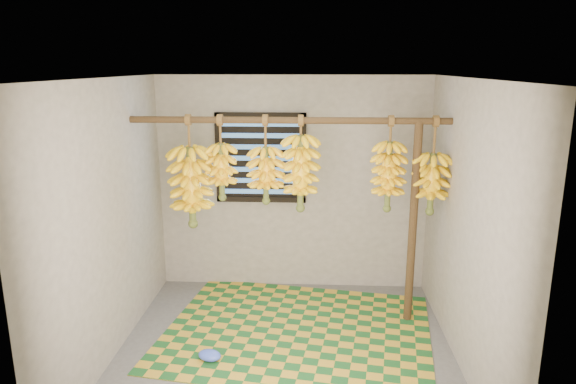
# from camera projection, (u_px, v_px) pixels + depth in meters

# --- Properties ---
(floor) EXTENTS (3.00, 3.00, 0.01)m
(floor) POSITION_uv_depth(u_px,v_px,m) (285.00, 354.00, 4.57)
(floor) COLOR #505050
(floor) RESTS_ON ground
(ceiling) EXTENTS (3.00, 3.00, 0.01)m
(ceiling) POSITION_uv_depth(u_px,v_px,m) (284.00, 78.00, 3.99)
(ceiling) COLOR silver
(ceiling) RESTS_ON wall_back
(wall_back) EXTENTS (3.00, 0.01, 2.40)m
(wall_back) POSITION_uv_depth(u_px,v_px,m) (292.00, 184.00, 5.74)
(wall_back) COLOR slate
(wall_back) RESTS_ON floor
(wall_left) EXTENTS (0.01, 3.00, 2.40)m
(wall_left) POSITION_uv_depth(u_px,v_px,m) (108.00, 222.00, 4.36)
(wall_left) COLOR slate
(wall_left) RESTS_ON floor
(wall_right) EXTENTS (0.01, 3.00, 2.40)m
(wall_right) POSITION_uv_depth(u_px,v_px,m) (468.00, 228.00, 4.20)
(wall_right) COLOR slate
(wall_right) RESTS_ON floor
(window) EXTENTS (1.00, 0.04, 1.00)m
(window) POSITION_uv_depth(u_px,v_px,m) (261.00, 158.00, 5.65)
(window) COLOR black
(window) RESTS_ON wall_back
(hanging_pole) EXTENTS (3.00, 0.06, 0.06)m
(hanging_pole) POSITION_uv_depth(u_px,v_px,m) (289.00, 120.00, 4.76)
(hanging_pole) COLOR #48341A
(hanging_pole) RESTS_ON wall_left
(support_post) EXTENTS (0.08, 0.08, 2.00)m
(support_post) POSITION_uv_depth(u_px,v_px,m) (413.00, 225.00, 4.94)
(support_post) COLOR #48341A
(support_post) RESTS_ON floor
(woven_mat) EXTENTS (2.77, 2.35, 0.01)m
(woven_mat) POSITION_uv_depth(u_px,v_px,m) (297.00, 331.00, 4.95)
(woven_mat) COLOR #185320
(woven_mat) RESTS_ON floor
(plastic_bag) EXTENTS (0.25, 0.22, 0.09)m
(plastic_bag) POSITION_uv_depth(u_px,v_px,m) (210.00, 355.00, 4.45)
(plastic_bag) COLOR blue
(plastic_bag) RESTS_ON woven_mat
(banana_bunch_a) EXTENTS (0.29, 0.29, 0.82)m
(banana_bunch_a) POSITION_uv_depth(u_px,v_px,m) (222.00, 172.00, 4.92)
(banana_bunch_a) COLOR brown
(banana_bunch_a) RESTS_ON hanging_pole
(banana_bunch_b) EXTENTS (0.42, 0.42, 1.09)m
(banana_bunch_b) POSITION_uv_depth(u_px,v_px,m) (191.00, 187.00, 4.97)
(banana_bunch_b) COLOR brown
(banana_bunch_b) RESTS_ON hanging_pole
(banana_bunch_c) EXTENTS (0.34, 0.34, 0.85)m
(banana_bunch_c) POSITION_uv_depth(u_px,v_px,m) (266.00, 175.00, 4.90)
(banana_bunch_c) COLOR brown
(banana_bunch_c) RESTS_ON hanging_pole
(banana_bunch_d) EXTENTS (0.33, 0.33, 0.92)m
(banana_bunch_d) POSITION_uv_depth(u_px,v_px,m) (301.00, 173.00, 4.88)
(banana_bunch_d) COLOR brown
(banana_bunch_d) RESTS_ON hanging_pole
(banana_bunch_e) EXTENTS (0.31, 0.31, 0.91)m
(banana_bunch_e) POSITION_uv_depth(u_px,v_px,m) (388.00, 176.00, 4.84)
(banana_bunch_e) COLOR brown
(banana_bunch_e) RESTS_ON hanging_pole
(banana_bunch_f) EXTENTS (0.34, 0.34, 0.93)m
(banana_bunch_f) POSITION_uv_depth(u_px,v_px,m) (432.00, 184.00, 4.84)
(banana_bunch_f) COLOR brown
(banana_bunch_f) RESTS_ON hanging_pole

